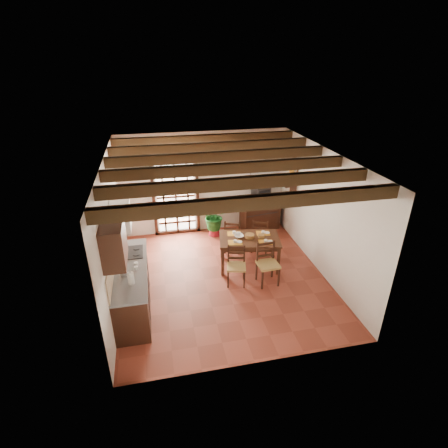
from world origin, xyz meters
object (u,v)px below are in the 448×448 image
object	(u,v)px
chair_far_left	(233,241)
crt_tv	(261,193)
pendant_lamp	(250,182)
chair_near_left	(236,272)
chair_near_right	(267,271)
kitchen_counter	(132,287)
potted_plant	(214,216)
chair_far_right	(260,241)
dining_table	(249,242)
sideboard	(260,214)

from	to	relation	value
chair_far_left	crt_tv	bearing A→B (deg)	-113.47
chair_far_left	crt_tv	xyz separation A→B (m)	(1.06, 1.10, 0.82)
crt_tv	pendant_lamp	world-z (taller)	pendant_lamp
chair_near_left	chair_near_right	size ratio (longest dim) A/B	0.91
chair_near_right	crt_tv	bearing A→B (deg)	72.53
kitchen_counter	potted_plant	xyz separation A→B (m)	(2.15, 2.70, 0.10)
chair_near_left	chair_far_right	bearing A→B (deg)	66.70
kitchen_counter	pendant_lamp	xyz separation A→B (m)	(2.65, 1.07, 1.60)
chair_far_left	pendant_lamp	size ratio (longest dim) A/B	1.05
kitchen_counter	dining_table	world-z (taller)	kitchen_counter
chair_far_left	chair_far_right	world-z (taller)	chair_far_right
chair_far_left	chair_far_right	bearing A→B (deg)	-169.98
sideboard	crt_tv	xyz separation A→B (m)	(0.00, -0.01, 0.65)
crt_tv	potted_plant	size ratio (longest dim) A/B	0.23
kitchen_counter	potted_plant	size ratio (longest dim) A/B	1.07
kitchen_counter	chair_far_left	bearing A→B (deg)	35.24
sideboard	crt_tv	bearing A→B (deg)	-98.68
chair_near_left	pendant_lamp	distance (m)	2.00
chair_near_right	chair_far_right	size ratio (longest dim) A/B	1.04
chair_near_right	sideboard	size ratio (longest dim) A/B	0.89
dining_table	chair_far_left	world-z (taller)	chair_far_left
chair_far_right	pendant_lamp	world-z (taller)	pendant_lamp
chair_far_left	sideboard	bearing A→B (deg)	-113.32
crt_tv	dining_table	bearing A→B (deg)	-126.99
pendant_lamp	sideboard	bearing A→B (deg)	64.27
sideboard	potted_plant	bearing A→B (deg)	176.61
chair_near_left	kitchen_counter	bearing A→B (deg)	-158.12
chair_far_left	chair_near_right	bearing A→B (deg)	126.06
crt_tv	chair_near_right	bearing A→B (deg)	-116.22
chair_far_left	crt_tv	distance (m)	1.73
kitchen_counter	crt_tv	xyz separation A→B (m)	(3.50, 2.82, 0.63)
chair_far_right	potted_plant	xyz separation A→B (m)	(-0.96, 1.10, 0.28)
kitchen_counter	chair_near_left	bearing A→B (deg)	8.74
potted_plant	pendant_lamp	xyz separation A→B (m)	(0.50, -1.63, 1.51)
chair_near_left	chair_far_right	world-z (taller)	chair_far_right
chair_near_left	sideboard	bearing A→B (deg)	75.30
kitchen_counter	pendant_lamp	size ratio (longest dim) A/B	2.66
chair_near_left	potted_plant	distance (m)	2.38
potted_plant	chair_near_left	bearing A→B (deg)	-89.20
chair_near_right	kitchen_counter	bearing A→B (deg)	-179.42
dining_table	crt_tv	world-z (taller)	crt_tv
chair_near_right	sideboard	bearing A→B (deg)	72.56
chair_near_left	chair_near_right	distance (m)	0.69
kitchen_counter	chair_far_left	xyz separation A→B (m)	(2.44, 1.72, -0.19)
sideboard	crt_tv	world-z (taller)	crt_tv
chair_near_right	chair_far_left	bearing A→B (deg)	101.85
chair_far_left	pendant_lamp	bearing A→B (deg)	128.50
sideboard	chair_far_right	bearing A→B (deg)	-116.02
crt_tv	chair_far_right	bearing A→B (deg)	-119.82
chair_far_left	pendant_lamp	xyz separation A→B (m)	(0.21, -0.66, 1.80)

